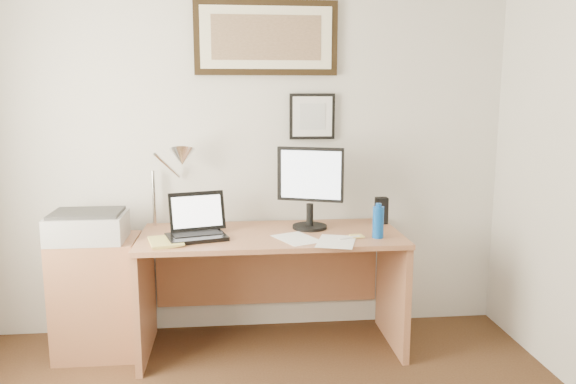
{
  "coord_description": "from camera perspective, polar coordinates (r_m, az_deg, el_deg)",
  "views": [
    {
      "loc": [
        -0.08,
        -1.72,
        1.61
      ],
      "look_at": [
        0.24,
        1.43,
        1.04
      ],
      "focal_mm": 35.0,
      "sensor_mm": 36.0,
      "label": 1
    }
  ],
  "objects": [
    {
      "name": "sticky_pad",
      "position": [
        3.4,
        7.02,
        -4.47
      ],
      "size": [
        0.08,
        0.08,
        0.01
      ],
      "primitive_type": "cube",
      "rotation": [
        0.0,
        0.0,
        0.1
      ],
      "color": "#E5CD6C",
      "rests_on": "desk"
    },
    {
      "name": "marker_pen",
      "position": [
        3.35,
        6.25,
        -4.66
      ],
      "size": [
        0.14,
        0.06,
        0.02
      ],
      "primitive_type": "cylinder",
      "rotation": [
        0.0,
        1.57,
        0.35
      ],
      "color": "white",
      "rests_on": "desk"
    },
    {
      "name": "picture_small",
      "position": [
        3.73,
        2.47,
        7.68
      ],
      "size": [
        0.3,
        0.03,
        0.3
      ],
      "color": "black",
      "rests_on": "wall_back"
    },
    {
      "name": "laptop",
      "position": [
        3.41,
        -9.25,
        -3.59
      ],
      "size": [
        0.39,
        0.38,
        0.26
      ],
      "color": "black",
      "rests_on": "desk"
    },
    {
      "name": "paper_sheet_a",
      "position": [
        3.34,
        0.89,
        -4.76
      ],
      "size": [
        0.3,
        0.35,
        0.0
      ],
      "primitive_type": "cube",
      "rotation": [
        0.0,
        0.0,
        0.44
      ],
      "color": "white",
      "rests_on": "desk"
    },
    {
      "name": "picture_large",
      "position": [
        3.71,
        -2.23,
        15.39
      ],
      "size": [
        0.92,
        0.04,
        0.47
      ],
      "color": "black",
      "rests_on": "wall_back"
    },
    {
      "name": "bottle_cap",
      "position": [
        3.36,
        9.2,
        -1.3
      ],
      "size": [
        0.03,
        0.03,
        0.02
      ],
      "primitive_type": "cylinder",
      "color": "#0C48A1",
      "rests_on": "water_bottle"
    },
    {
      "name": "paper_sheet_b",
      "position": [
        3.28,
        4.93,
        -5.03
      ],
      "size": [
        0.29,
        0.35,
        0.0
      ],
      "primitive_type": "cube",
      "rotation": [
        0.0,
        0.0,
        -0.3
      ],
      "color": "white",
      "rests_on": "desk"
    },
    {
      "name": "lcd_monitor",
      "position": [
        3.53,
        2.27,
        0.84
      ],
      "size": [
        0.41,
        0.22,
        0.52
      ],
      "color": "black",
      "rests_on": "desk"
    },
    {
      "name": "side_cabinet",
      "position": [
        3.71,
        -18.73,
        -10.0
      ],
      "size": [
        0.5,
        0.4,
        0.73
      ],
      "primitive_type": "cube",
      "color": "#975E3F",
      "rests_on": "floor"
    },
    {
      "name": "wall_back",
      "position": [
        3.74,
        -4.48,
        4.58
      ],
      "size": [
        3.5,
        0.02,
        2.5
      ],
      "primitive_type": "cube",
      "color": "silver",
      "rests_on": "ground"
    },
    {
      "name": "desk",
      "position": [
        3.61,
        -1.81,
        -7.51
      ],
      "size": [
        1.6,
        0.7,
        0.75
      ],
      "color": "#975E3F",
      "rests_on": "floor"
    },
    {
      "name": "desk_lamp",
      "position": [
        3.57,
        -10.98,
        3.16
      ],
      "size": [
        0.29,
        0.27,
        0.53
      ],
      "color": "silver",
      "rests_on": "desk"
    },
    {
      "name": "speaker",
      "position": [
        3.76,
        9.46,
        -1.87
      ],
      "size": [
        0.08,
        0.07,
        0.17
      ],
      "primitive_type": "cube",
      "rotation": [
        0.0,
        0.0,
        0.01
      ],
      "color": "black",
      "rests_on": "desk"
    },
    {
      "name": "printer",
      "position": [
        3.56,
        -19.69,
        -3.3
      ],
      "size": [
        0.44,
        0.34,
        0.18
      ],
      "color": "#ACACAF",
      "rests_on": "side_cabinet"
    },
    {
      "name": "book",
      "position": [
        3.31,
        -13.88,
        -5.07
      ],
      "size": [
        0.24,
        0.28,
        0.02
      ],
      "primitive_type": "imported",
      "rotation": [
        0.0,
        0.0,
        0.24
      ],
      "color": "#C9BB5E",
      "rests_on": "desk"
    },
    {
      "name": "water_bottle",
      "position": [
        3.39,
        9.15,
        -3.04
      ],
      "size": [
        0.07,
        0.07,
        0.19
      ],
      "primitive_type": "cylinder",
      "color": "#0C48A1",
      "rests_on": "desk"
    }
  ]
}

